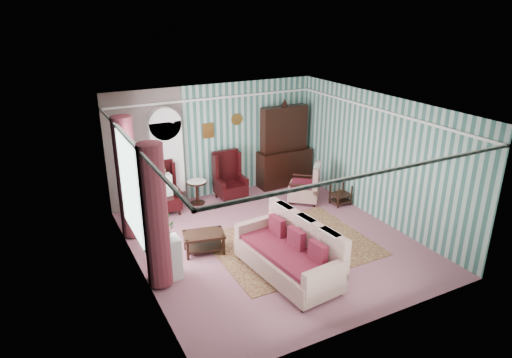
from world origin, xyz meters
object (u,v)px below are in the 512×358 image
plant_stand (165,259)px  dresser_hutch (285,144)px  wingback_left (163,189)px  sofa (287,249)px  seated_woman (163,190)px  coffee_table (204,243)px  nest_table (341,194)px  round_side_table (197,193)px  floral_armchair (304,182)px  wingback_right (230,177)px  bookcase (167,163)px

plant_stand → dresser_hutch: bearing=35.1°
wingback_left → sofa: (1.20, -3.72, -0.05)m
seated_woman → coffee_table: 2.23m
plant_stand → nest_table: bearing=13.8°
wingback_left → round_side_table: bearing=9.5°
floral_armchair → coffee_table: 3.45m
floral_armchair → wingback_left: bearing=114.0°
round_side_table → nest_table: round_side_table is taller
wingback_left → dresser_hutch: bearing=4.4°
round_side_table → plant_stand: size_ratio=0.75×
nest_table → coffee_table: 3.96m
nest_table → sofa: bearing=-143.0°
wingback_right → coffee_table: 2.74m
sofa → wingback_left: bearing=12.1°
nest_table → sofa: size_ratio=0.24×
nest_table → sofa: sofa is taller
nest_table → plant_stand: bearing=-166.2°
sofa → coffee_table: bearing=28.5°
dresser_hutch → plant_stand: (-4.30, -3.02, -0.78)m
round_side_table → floral_armchair: floral_armchair is taller
sofa → floral_armchair: size_ratio=2.08×
dresser_hutch → floral_armchair: size_ratio=2.21×
wingback_right → floral_armchair: wingback_right is taller
wingback_right → sofa: wingback_right is taller
wingback_right → sofa: size_ratio=0.56×
seated_woman → dresser_hutch: bearing=4.4°
dresser_hutch → round_side_table: (-2.60, -0.12, -0.88)m
wingback_left → coffee_table: (0.16, -2.19, -0.41)m
wingback_right → round_side_table: bearing=170.0°
seated_woman → sofa: bearing=-72.1°
seated_woman → coffee_table: size_ratio=1.45×
plant_stand → floral_armchair: size_ratio=0.75×
bookcase → coffee_table: bookcase is taller
plant_stand → sofa: 2.23m
sofa → wingback_right: bearing=-14.2°
nest_table → floral_armchair: bearing=139.9°
seated_woman → bookcase: bearing=57.3°
wingback_left → round_side_table: (0.90, 0.15, -0.33)m
round_side_table → floral_armchair: 2.70m
wingback_left → round_side_table: 0.97m
bookcase → dresser_hutch: (3.25, -0.12, 0.06)m
nest_table → floral_armchair: size_ratio=0.51×
sofa → seated_woman: bearing=12.1°
dresser_hutch → plant_stand: size_ratio=2.95×
wingback_left → wingback_right: bearing=0.0°
wingback_left → floral_armchair: size_ratio=1.17×
wingback_left → sofa: bearing=-72.1°
round_side_table → coffee_table: round_side_table is taller
seated_woman → plant_stand: seated_woman is taller
floral_armchair → coffee_table: size_ratio=1.31×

